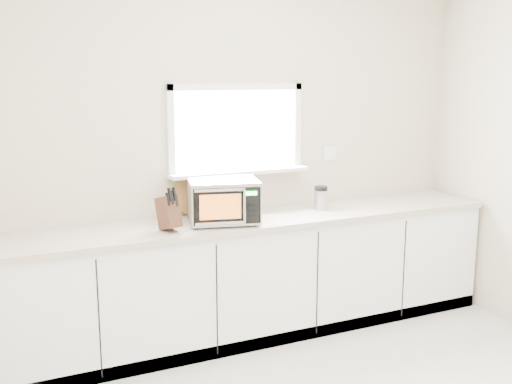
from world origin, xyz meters
TOP-DOWN VIEW (x-y plane):
  - back_wall at (0.00, 2.00)m, footprint 4.00×0.17m
  - cabinets at (0.00, 1.70)m, footprint 3.92×0.60m
  - countertop at (0.00, 1.69)m, footprint 3.92×0.64m
  - microwave at (-0.25, 1.63)m, footprint 0.56×0.48m
  - knife_block at (-0.67, 1.58)m, footprint 0.15×0.23m
  - cutting_board at (-0.36, 1.94)m, footprint 0.33×0.08m
  - coffee_grinder at (0.61, 1.73)m, footprint 0.12×0.12m

SIDE VIEW (x-z plane):
  - cabinets at x=0.00m, z-range 0.00..0.88m
  - countertop at x=0.00m, z-range 0.88..0.92m
  - coffee_grinder at x=0.61m, z-range 0.92..1.11m
  - knife_block at x=-0.67m, z-range 0.90..1.20m
  - microwave at x=-0.25m, z-range 0.93..1.24m
  - cutting_board at x=-0.36m, z-range 0.92..1.25m
  - back_wall at x=0.00m, z-range 0.01..2.71m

